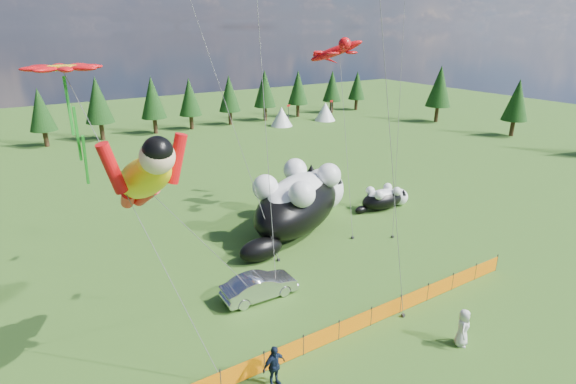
{
  "coord_description": "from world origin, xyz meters",
  "views": [
    {
      "loc": [
        -12.27,
        -16.52,
        13.85
      ],
      "look_at": [
        0.58,
        4.0,
        4.93
      ],
      "focal_mm": 28.0,
      "sensor_mm": 36.0,
      "label": 1
    }
  ],
  "objects": [
    {
      "name": "spectator_c",
      "position": [
        -5.0,
        -3.85,
        0.95
      ],
      "size": [
        1.18,
        0.72,
        1.9
      ],
      "primitive_type": "imported",
      "rotation": [
        0.0,
        0.0,
        0.14
      ],
      "color": "#131D34",
      "rests_on": "ground"
    },
    {
      "name": "flower_kite",
      "position": [
        -10.15,
        3.32,
        12.2
      ],
      "size": [
        5.39,
        7.98,
        14.0
      ],
      "color": "red",
      "rests_on": "ground"
    },
    {
      "name": "ground",
      "position": [
        0.0,
        0.0,
        0.0
      ],
      "size": [
        160.0,
        160.0,
        0.0
      ],
      "primitive_type": "plane",
      "color": "#0F3309",
      "rests_on": "ground"
    },
    {
      "name": "cat_small",
      "position": [
        12.3,
        7.99,
        0.88
      ],
      "size": [
        5.15,
        2.04,
        1.86
      ],
      "rotation": [
        0.0,
        0.0,
        -0.06
      ],
      "color": "black",
      "rests_on": "ground"
    },
    {
      "name": "tree_line",
      "position": [
        0.0,
        45.0,
        4.0
      ],
      "size": [
        90.0,
        4.0,
        8.0
      ],
      "primitive_type": null,
      "color": "black",
      "rests_on": "ground"
    },
    {
      "name": "safety_fence",
      "position": [
        0.0,
        -3.0,
        0.5
      ],
      "size": [
        22.06,
        0.06,
        1.1
      ],
      "color": "#262626",
      "rests_on": "ground"
    },
    {
      "name": "car",
      "position": [
        -2.44,
        2.09,
        0.69
      ],
      "size": [
        4.21,
        1.54,
        1.38
      ],
      "primitive_type": "imported",
      "rotation": [
        0.0,
        0.0,
        1.55
      ],
      "color": "silver",
      "rests_on": "ground"
    },
    {
      "name": "spectator_e",
      "position": [
        3.59,
        -6.28,
        0.92
      ],
      "size": [
        1.08,
        1.0,
        1.85
      ],
      "primitive_type": "imported",
      "rotation": [
        0.0,
        0.0,
        0.62
      ],
      "color": "silver",
      "rests_on": "ground"
    },
    {
      "name": "gecko_kite",
      "position": [
        9.3,
        11.21,
        12.16
      ],
      "size": [
        6.01,
        9.49,
        14.09
      ],
      "color": "red",
      "rests_on": "ground"
    },
    {
      "name": "superhero_kite",
      "position": [
        -8.21,
        0.74,
        8.25
      ],
      "size": [
        8.47,
        5.79,
        11.54
      ],
      "color": "yellow",
      "rests_on": "ground"
    },
    {
      "name": "cat_large",
      "position": [
        4.51,
        8.53,
        2.18
      ],
      "size": [
        11.59,
        8.63,
        4.6
      ],
      "rotation": [
        0.0,
        0.0,
        0.53
      ],
      "color": "black",
      "rests_on": "ground"
    },
    {
      "name": "festival_tents",
      "position": [
        11.0,
        40.0,
        1.4
      ],
      "size": [
        50.0,
        3.2,
        2.8
      ],
      "primitive_type": null,
      "color": "white",
      "rests_on": "ground"
    }
  ]
}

